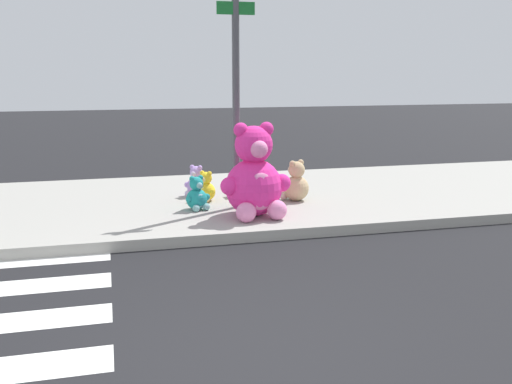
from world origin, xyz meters
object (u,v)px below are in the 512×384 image
(plush_yellow, at_px, (206,189))
(plush_tan, at_px, (295,184))
(plush_teal, at_px, (197,196))
(plush_brown, at_px, (242,183))
(plush_pink_large, at_px, (255,179))
(plush_lavender, at_px, (196,184))
(sign_pole, at_px, (236,96))

(plush_yellow, bearing_deg, plush_tan, -12.90)
(plush_teal, bearing_deg, plush_brown, 43.35)
(plush_pink_large, relative_size, plush_lavender, 2.59)
(sign_pole, height_order, plush_brown, sign_pole)
(plush_pink_large, height_order, plush_brown, plush_pink_large)
(sign_pole, relative_size, plush_teal, 6.10)
(sign_pole, relative_size, plush_tan, 4.80)
(plush_pink_large, distance_m, plush_tan, 1.25)
(plush_brown, height_order, plush_teal, plush_brown)
(plush_brown, distance_m, plush_lavender, 0.77)
(plush_pink_large, xyz_separation_m, plush_tan, (0.89, 0.83, -0.28))
(plush_tan, relative_size, plush_yellow, 1.36)
(plush_pink_large, distance_m, plush_yellow, 1.32)
(plush_tan, relative_size, plush_lavender, 1.27)
(plush_lavender, distance_m, plush_teal, 0.98)
(plush_pink_large, relative_size, plush_teal, 2.59)
(plush_pink_large, bearing_deg, sign_pole, 102.87)
(sign_pole, height_order, plush_teal, sign_pole)
(plush_teal, bearing_deg, sign_pole, -0.16)
(sign_pole, xyz_separation_m, plush_pink_large, (0.13, -0.59, -1.15))
(plush_lavender, bearing_deg, plush_tan, -25.97)
(plush_lavender, bearing_deg, plush_yellow, -77.02)
(plush_lavender, bearing_deg, plush_teal, -97.48)
(plush_tan, bearing_deg, plush_yellow, 167.10)
(sign_pole, height_order, plush_yellow, sign_pole)
(plush_pink_large, xyz_separation_m, plush_lavender, (-0.62, 1.57, -0.33))
(plush_brown, bearing_deg, plush_pink_large, -95.64)
(plush_teal, bearing_deg, plush_tan, 8.30)
(plush_lavender, relative_size, plush_teal, 1.00)
(sign_pole, distance_m, plush_teal, 1.61)
(plush_tan, height_order, plush_lavender, plush_tan)
(plush_yellow, height_order, plush_brown, plush_brown)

